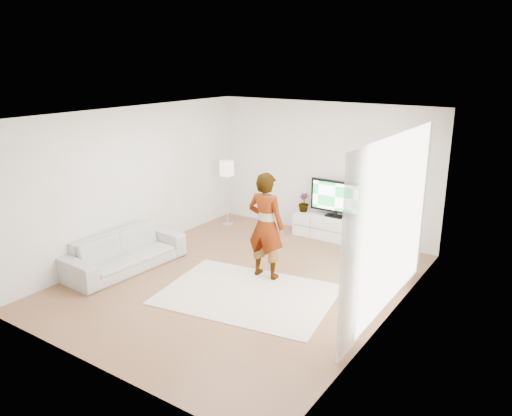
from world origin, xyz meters
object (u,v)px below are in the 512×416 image
Objects in this scene: media_console at (334,228)px; player at (266,226)px; rug at (247,294)px; television at (336,197)px; sofa at (125,252)px; floor_lamp at (227,171)px.

player reaches higher than media_console.
player reaches higher than rug.
media_console is 2.48m from player.
television is at bearing -95.24° from player.
player is at bearing -60.47° from sofa.
television is 4.31m from sofa.
player reaches higher than sofa.
rug is at bearing -78.14° from sofa.
television is at bearing -31.12° from sofa.
player reaches higher than floor_lamp.
rug is 1.82× the size of floor_lamp.
player is 1.26× the size of floor_lamp.
player is at bearing -93.73° from television.
media_console is at bearing -95.28° from player.
rug is (-0.02, -3.16, -0.89)m from television.
media_console reaches higher than rug.
floor_lamp is (-2.41, -0.51, 0.34)m from television.
player is (-0.16, -2.38, 0.69)m from media_console.
media_console is 0.77× the size of sofa.
floor_lamp reaches higher than media_console.
floor_lamp is (-2.41, -0.48, 1.00)m from media_console.
sofa is (-2.41, -0.35, 0.31)m from rug.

